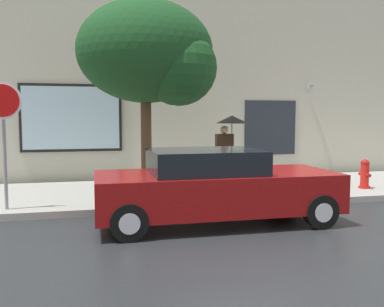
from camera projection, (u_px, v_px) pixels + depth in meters
name	position (u px, v px, depth m)	size (l,w,h in m)	color
ground_plane	(228.00, 221.00, 8.32)	(60.00, 60.00, 0.00)	#282B2D
sidewalk	(193.00, 191.00, 11.22)	(20.00, 4.00, 0.15)	#A3A099
building_facade	(174.00, 72.00, 13.34)	(20.00, 0.67, 7.00)	beige
parked_car	(214.00, 186.00, 8.15)	(4.61, 1.96, 1.43)	maroon
fire_hydrant	(365.00, 174.00, 11.25)	(0.30, 0.44, 0.78)	red
pedestrian_with_umbrella	(229.00, 131.00, 11.81)	(0.92, 0.92, 1.95)	black
street_tree	(152.00, 55.00, 9.65)	(3.14, 2.67, 4.59)	#4C3823
stop_sign	(3.00, 120.00, 8.53)	(0.76, 0.10, 2.62)	gray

